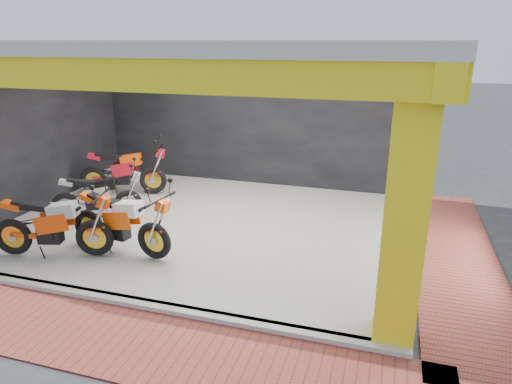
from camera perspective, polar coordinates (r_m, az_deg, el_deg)
ground at (r=7.92m, az=-11.88°, el=-9.81°), size 80.00×80.00×0.00m
showroom_floor at (r=9.52m, az=-6.20°, el=-4.18°), size 8.00×6.00×0.10m
showroom_ceiling at (r=8.79m, az=-7.04°, el=17.70°), size 8.40×6.40×0.20m
back_wall at (r=11.86m, az=-0.61°, el=9.02°), size 8.20×0.20×3.50m
left_wall at (r=11.26m, az=-26.27°, el=6.61°), size 0.20×6.20×3.50m
corner_column at (r=5.66m, az=18.18°, el=-2.66°), size 0.50×0.50×3.50m
header_beam_front at (r=6.17m, az=-18.46°, el=13.85°), size 8.40×0.30×0.40m
header_beam_right at (r=8.08m, az=20.99°, el=14.47°), size 0.30×6.40×0.40m
floor_kerb at (r=7.15m, az=-15.87°, el=-13.03°), size 8.00×0.20×0.10m
paver_front at (r=6.64m, az=-19.55°, el=-16.46°), size 9.00×1.40×0.03m
paver_right at (r=8.95m, az=23.70°, el=-7.51°), size 1.40×7.00×0.03m
moto_hero at (r=7.87m, az=-12.77°, el=-3.83°), size 2.30×1.10×1.35m
moto_row_a at (r=8.27m, az=-19.74°, el=-3.38°), size 2.35×1.37×1.35m
moto_row_b at (r=9.93m, az=-15.79°, el=0.16°), size 2.08×1.49×1.20m
moto_row_c at (r=11.30m, az=-12.85°, el=3.03°), size 2.36×1.43×1.36m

